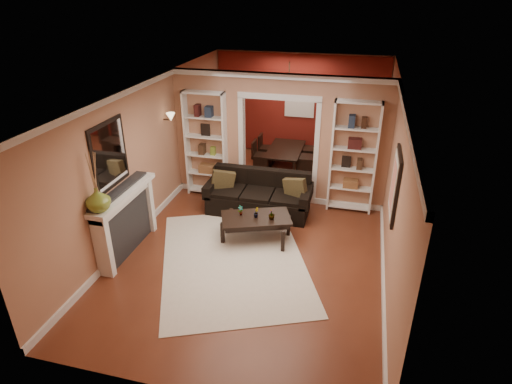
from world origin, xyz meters
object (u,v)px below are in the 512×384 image
(bookshelf_left, at_px, (206,145))
(bookshelf_right, at_px, (353,158))
(sofa, at_px, (259,194))
(coffee_table, at_px, (256,228))
(dining_table, at_px, (286,158))
(fireplace, at_px, (127,222))

(bookshelf_left, bearing_deg, bookshelf_right, 0.00)
(sofa, relative_size, coffee_table, 1.73)
(sofa, relative_size, dining_table, 1.43)
(coffee_table, distance_m, dining_table, 3.47)
(dining_table, bearing_deg, bookshelf_left, 142.25)
(bookshelf_left, height_order, dining_table, bookshelf_left)
(bookshelf_left, distance_m, dining_table, 2.50)
(sofa, distance_m, dining_table, 2.43)
(coffee_table, distance_m, fireplace, 2.27)
(bookshelf_left, relative_size, bookshelf_right, 1.00)
(sofa, xyz_separation_m, fireplace, (-1.84, -1.95, 0.16))
(sofa, distance_m, bookshelf_left, 1.60)
(coffee_table, height_order, bookshelf_right, bookshelf_right)
(bookshelf_left, xyz_separation_m, dining_table, (1.43, 1.85, -0.89))
(bookshelf_right, bearing_deg, dining_table, 132.16)
(fireplace, xyz_separation_m, dining_table, (1.97, 4.38, -0.32))
(bookshelf_left, relative_size, dining_table, 1.54)
(sofa, xyz_separation_m, bookshelf_left, (-1.30, 0.58, 0.73))
(fireplace, relative_size, dining_table, 1.14)
(bookshelf_left, xyz_separation_m, bookshelf_right, (3.10, 0.00, 0.00))
(bookshelf_right, distance_m, fireplace, 4.47)
(sofa, bearing_deg, bookshelf_right, 17.89)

